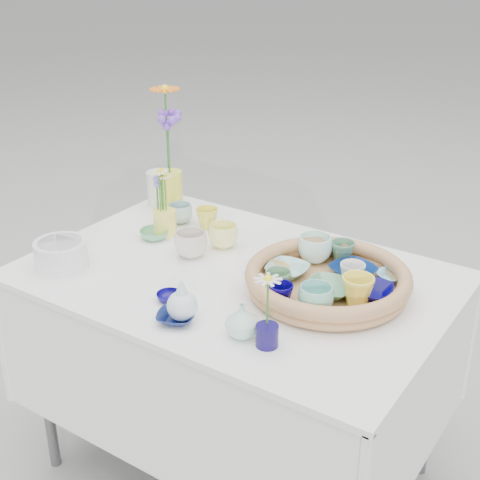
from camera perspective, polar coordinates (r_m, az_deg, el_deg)
The scene contains 34 objects.
ground at distance 2.47m, azimuth -0.27°, elevation -18.80°, with size 80.00×80.00×0.00m, color #969696.
display_table at distance 2.47m, azimuth -0.27°, elevation -18.80°, with size 1.26×0.86×0.77m, color white, non-canonical shape.
wicker_tray at distance 1.92m, azimuth 7.49°, elevation -3.45°, with size 0.47×0.47×0.08m, color #9F6E41, non-canonical shape.
tray_ceramic_0 at distance 1.99m, azimuth 9.62°, elevation -2.63°, with size 0.13×0.13×0.03m, color navy.
tray_ceramic_1 at distance 1.89m, azimuth 10.98°, elevation -4.30°, with size 0.13×0.13×0.03m, color #04004C.
tray_ceramic_2 at distance 1.83m, azimuth 9.99°, elevation -4.28°, with size 0.09×0.09×0.08m, color #FFE74C.
tray_ceramic_3 at distance 1.88m, azimuth 7.67°, elevation -4.14°, with size 0.13×0.13×0.03m, color #579067.
tray_ceramic_4 at distance 1.87m, azimuth 3.27°, elevation -3.59°, with size 0.07×0.07×0.07m, color #58875D.
tray_ceramic_5 at distance 1.97m, azimuth 4.06°, elevation -2.57°, with size 0.12×0.12×0.03m, color #8DCEC5.
tray_ceramic_6 at distance 2.05m, azimuth 6.42°, elevation -0.74°, with size 0.10×0.10×0.08m, color #CBF8EA.
tray_ceramic_7 at distance 1.93m, azimuth 9.55°, elevation -2.92°, with size 0.07×0.07×0.07m, color white.
tray_ceramic_8 at distance 2.00m, azimuth 12.80°, elevation -3.01°, with size 0.09×0.09×0.02m, color #8ADCFD.
tray_ceramic_9 at distance 1.81m, azimuth 3.52°, elevation -4.67°, with size 0.07×0.07×0.06m, color #080057.
tray_ceramic_10 at distance 1.96m, azimuth 2.77°, elevation -2.74°, with size 0.10×0.10×0.03m, color #E7B56F.
tray_ceramic_11 at distance 1.79m, azimuth 6.49°, elevation -5.02°, with size 0.10×0.10×0.08m, color #7FCBBC.
tray_ceramic_12 at distance 2.06m, azimuth 8.74°, elevation -1.03°, with size 0.07×0.07×0.07m, color #4F8061.
loose_ceramic_0 at distance 2.32m, azimuth -2.81°, elevation 1.88°, with size 0.08×0.08×0.07m, color yellow.
loose_ceramic_1 at distance 2.18m, azimuth -1.43°, elevation 0.37°, with size 0.10×0.10×0.08m, color #FFFA8D.
loose_ceramic_2 at distance 2.26m, azimuth -7.32°, elevation 0.49°, with size 0.10×0.10×0.03m, color #5FA876.
loose_ceramic_3 at distance 2.12m, azimuth -4.21°, elevation -0.36°, with size 0.10×0.10×0.08m, color beige.
loose_ceramic_4 at distance 1.89m, azimuth -6.06°, elevation -4.84°, with size 0.07×0.07×0.02m, color #0D0664.
loose_ceramic_5 at distance 2.37m, azimuth -5.13°, elevation 2.27°, with size 0.09×0.09×0.07m, color #9CC3C0.
loose_ceramic_6 at distance 1.79m, azimuth -5.47°, elevation -6.57°, with size 0.10×0.10×0.03m, color #101D51.
fluted_bowl at distance 2.12m, azimuth -15.02°, elevation -1.18°, with size 0.16×0.16×0.08m, color white, non-canonical shape.
bud_vase_paleblue at distance 1.77m, azimuth -4.97°, elevation -5.01°, with size 0.08×0.08×0.13m, color silver, non-canonical shape.
bud_vase_seafoam at distance 1.70m, azimuth 0.17°, elevation -6.86°, with size 0.09×0.09×0.09m, color silver.
bud_vase_cobalt at distance 1.67m, azimuth 2.33°, elevation -8.15°, with size 0.06×0.06×0.06m, color #140C4D.
single_daisy at distance 1.64m, azimuth 2.37°, elevation -5.30°, with size 0.08×0.08×0.14m, color white, non-canonical shape.
tall_vase_yellow at distance 2.45m, azimuth -5.88°, elevation 4.12°, with size 0.08×0.08×0.16m, color yellow.
gerbera at distance 2.38m, azimuth -6.26°, elevation 9.21°, with size 0.12×0.12×0.32m, color orange, non-canonical shape.
hydrangea at distance 2.39m, azimuth -6.11°, elevation 7.93°, with size 0.08×0.08×0.27m, color purple, non-canonical shape.
white_pitcher at distance 2.52m, azimuth -6.83°, elevation 4.37°, with size 0.14×0.10×0.13m, color beige, non-canonical shape.
daisy_cup at distance 2.28m, azimuth -6.43°, elevation 1.52°, with size 0.08×0.08×0.08m, color #F6E355.
daisy_posy at distance 2.25m, azimuth -6.80°, elevation 4.26°, with size 0.08×0.08×0.14m, color white, non-canonical shape.
Camera 1 is at (1.00, -1.48, 1.71)m, focal length 50.00 mm.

